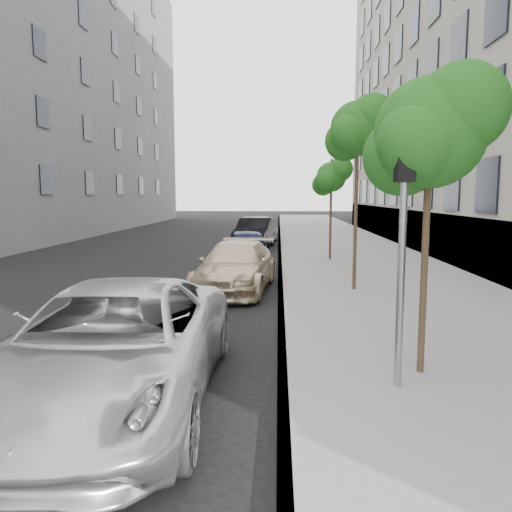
# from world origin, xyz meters

# --- Properties ---
(ground) EXTENTS (160.00, 160.00, 0.00)m
(ground) POSITION_xyz_m (0.00, 0.00, 0.00)
(ground) COLOR black
(ground) RESTS_ON ground
(sidewalk) EXTENTS (6.40, 72.00, 0.14)m
(sidewalk) POSITION_xyz_m (4.30, 24.00, 0.07)
(sidewalk) COLOR gray
(sidewalk) RESTS_ON ground
(curb) EXTENTS (0.15, 72.00, 0.14)m
(curb) POSITION_xyz_m (1.18, 24.00, 0.07)
(curb) COLOR #9E9B93
(curb) RESTS_ON ground
(tree_near) EXTENTS (1.85, 1.65, 4.35)m
(tree_near) POSITION_xyz_m (3.23, 1.50, 3.58)
(tree_near) COLOR #38281C
(tree_near) RESTS_ON sidewalk
(tree_mid) EXTENTS (1.78, 1.58, 5.22)m
(tree_mid) POSITION_xyz_m (3.23, 8.00, 4.47)
(tree_mid) COLOR #38281C
(tree_mid) RESTS_ON sidewalk
(tree_far) EXTENTS (1.58, 1.38, 4.07)m
(tree_far) POSITION_xyz_m (3.23, 14.50, 3.43)
(tree_far) COLOR #38281C
(tree_far) RESTS_ON sidewalk
(signal_pole) EXTENTS (0.26, 0.20, 3.28)m
(signal_pole) POSITION_xyz_m (2.73, 0.94, 2.18)
(signal_pole) COLOR #939699
(signal_pole) RESTS_ON sidewalk
(minivan) EXTENTS (2.68, 5.64, 1.56)m
(minivan) POSITION_xyz_m (-1.02, 0.50, 0.78)
(minivan) COLOR silver
(minivan) RESTS_ON ground
(suv) EXTENTS (2.38, 4.91, 1.38)m
(suv) POSITION_xyz_m (-0.10, 8.36, 0.69)
(suv) COLOR #CDB492
(suv) RESTS_ON ground
(sedan_blue) EXTENTS (2.04, 4.18, 1.37)m
(sedan_blue) POSITION_xyz_m (-0.10, 13.70, 0.69)
(sedan_blue) COLOR #101A38
(sedan_blue) RESTS_ON ground
(sedan_black) EXTENTS (2.18, 4.82, 1.53)m
(sedan_black) POSITION_xyz_m (-0.10, 20.08, 0.77)
(sedan_black) COLOR black
(sedan_black) RESTS_ON ground
(sedan_rear) EXTENTS (2.55, 4.99, 1.39)m
(sedan_rear) POSITION_xyz_m (-0.10, 25.40, 0.69)
(sedan_rear) COLOR #96989D
(sedan_rear) RESTS_ON ground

